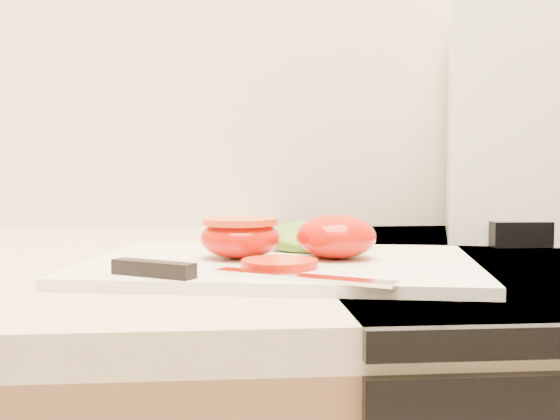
{
  "coord_description": "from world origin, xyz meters",
  "views": [
    {
      "loc": [
        0.08,
        0.94,
        1.03
      ],
      "look_at": [
        0.14,
        1.58,
        0.99
      ],
      "focal_mm": 45.0,
      "sensor_mm": 36.0,
      "label": 1
    }
  ],
  "objects": [
    {
      "name": "tomato_half_cut",
      "position": [
        0.1,
        1.59,
        0.96
      ],
      "size": [
        0.07,
        0.07,
        0.04
      ],
      "color": "red",
      "rests_on": "cutting_board"
    },
    {
      "name": "appliance",
      "position": [
        0.49,
        1.84,
        1.08
      ],
      "size": [
        0.27,
        0.3,
        0.3
      ],
      "primitive_type": "cube",
      "rotation": [
        0.0,
        0.0,
        -0.31
      ],
      "color": "white",
      "rests_on": "counter"
    },
    {
      "name": "cutting_board",
      "position": [
        0.14,
        1.57,
        0.94
      ],
      "size": [
        0.39,
        0.32,
        0.01
      ],
      "primitive_type": "cube",
      "rotation": [
        0.0,
        0.0,
        -0.2
      ],
      "color": "silver",
      "rests_on": "counter"
    },
    {
      "name": "knife",
      "position": [
        0.08,
        1.48,
        0.94
      ],
      "size": [
        0.22,
        0.1,
        0.01
      ],
      "rotation": [
        0.0,
        0.0,
        -0.57
      ],
      "color": "silver",
      "rests_on": "cutting_board"
    },
    {
      "name": "tomato_half_dome",
      "position": [
        0.19,
        1.58,
        0.96
      ],
      "size": [
        0.07,
        0.07,
        0.04
      ],
      "primitive_type": "ellipsoid",
      "color": "red",
      "rests_on": "cutting_board"
    },
    {
      "name": "tomato_slice_0",
      "position": [
        0.13,
        1.53,
        0.94
      ],
      "size": [
        0.06,
        0.06,
        0.01
      ],
      "primitive_type": "cylinder",
      "color": "#CD4D16",
      "rests_on": "cutting_board"
    },
    {
      "name": "lettuce_leaf_0",
      "position": [
        0.18,
        1.64,
        0.95
      ],
      "size": [
        0.12,
        0.09,
        0.02
      ],
      "primitive_type": "ellipsoid",
      "rotation": [
        0.0,
        0.0,
        -0.07
      ],
      "color": "#5F9928",
      "rests_on": "cutting_board"
    }
  ]
}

